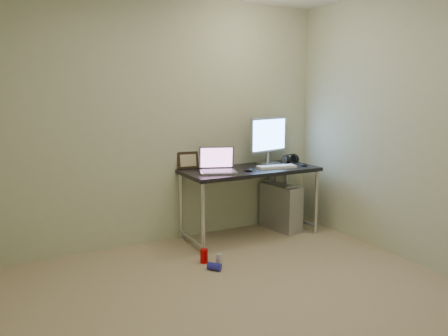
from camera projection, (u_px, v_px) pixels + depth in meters
floor at (259, 309)px, 3.17m from camera, size 3.50×3.50×0.00m
wall_back at (169, 122)px, 4.48m from camera, size 3.50×0.02×2.50m
wall_right at (432, 128)px, 3.76m from camera, size 0.02×3.50×2.50m
desk at (250, 176)px, 4.67m from camera, size 1.46×0.64×0.75m
tower_computer at (281, 207)px, 4.97m from camera, size 0.29×0.52×0.55m
cable_a at (266, 191)px, 5.13m from camera, size 0.01×0.16×0.69m
cable_b at (274, 193)px, 5.15m from camera, size 0.02×0.11×0.71m
can_red at (204, 256)px, 4.02m from camera, size 0.07×0.07×0.13m
can_white at (219, 260)px, 3.95m from camera, size 0.08×0.08×0.11m
can_blue at (214, 267)px, 3.85m from camera, size 0.13×0.14×0.07m
laptop at (218, 166)px, 4.44m from camera, size 0.45×0.41×0.25m
monitor at (269, 137)px, 4.90m from camera, size 0.55×0.21×0.53m
keyboard at (277, 167)px, 4.68m from camera, size 0.44×0.21×0.03m
mouse_right at (304, 164)px, 4.80m from camera, size 0.07×0.11×0.04m
mouse_left at (248, 169)px, 4.49m from camera, size 0.10×0.13×0.04m
headphones at (290, 159)px, 5.06m from camera, size 0.18×0.11×0.12m
picture_frame at (188, 160)px, 4.62m from camera, size 0.23×0.10×0.18m
webcam at (205, 160)px, 4.71m from camera, size 0.04×0.04×0.11m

